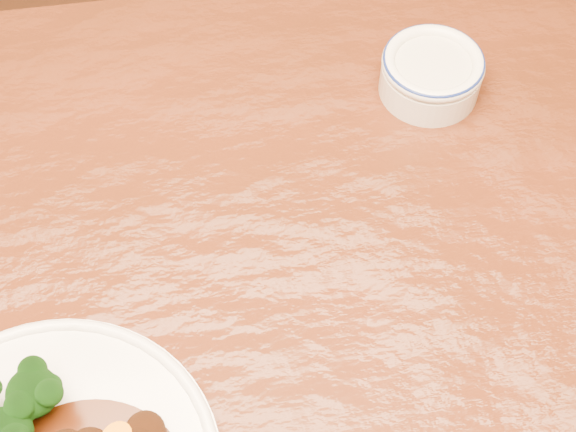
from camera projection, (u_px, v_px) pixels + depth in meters
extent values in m
cube|color=#4E1E0D|center=(218.00, 355.00, 0.70)|extent=(1.59, 1.07, 0.04)
cylinder|color=#5B8746|center=(40.00, 402.00, 0.64)|extent=(0.01, 0.01, 0.02)
ellipsoid|color=black|center=(33.00, 392.00, 0.62)|extent=(0.04, 0.04, 0.03)
ellipsoid|color=black|center=(145.00, 431.00, 0.62)|extent=(0.03, 0.03, 0.02)
cylinder|color=white|center=(430.00, 79.00, 0.83)|extent=(0.10, 0.10, 0.03)
cylinder|color=silver|center=(433.00, 65.00, 0.82)|extent=(0.08, 0.08, 0.01)
torus|color=white|center=(433.00, 63.00, 0.81)|extent=(0.11, 0.11, 0.01)
torus|color=navy|center=(434.00, 60.00, 0.81)|extent=(0.10, 0.10, 0.00)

